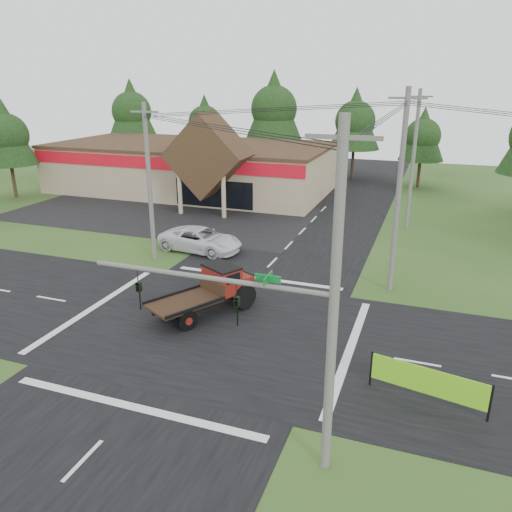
% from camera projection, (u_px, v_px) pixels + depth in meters
% --- Properties ---
extents(ground, '(120.00, 120.00, 0.00)m').
position_uv_depth(ground, '(211.00, 327.00, 25.20)').
color(ground, '#274819').
rests_on(ground, ground).
extents(road_ns, '(12.00, 120.00, 0.02)m').
position_uv_depth(road_ns, '(211.00, 327.00, 25.19)').
color(road_ns, black).
rests_on(road_ns, ground).
extents(road_ew, '(120.00, 12.00, 0.02)m').
position_uv_depth(road_ew, '(211.00, 327.00, 25.19)').
color(road_ew, black).
rests_on(road_ew, ground).
extents(parking_apron, '(28.00, 14.00, 0.02)m').
position_uv_depth(parking_apron, '(160.00, 214.00, 46.53)').
color(parking_apron, black).
rests_on(parking_apron, ground).
extents(cvs_building, '(30.40, 18.20, 9.19)m').
position_uv_depth(cvs_building, '(193.00, 166.00, 55.53)').
color(cvs_building, tan).
rests_on(cvs_building, ground).
extents(traffic_signal_mast, '(8.12, 0.24, 7.00)m').
position_uv_depth(traffic_signal_mast, '(277.00, 335.00, 15.21)').
color(traffic_signal_mast, '#595651').
rests_on(traffic_signal_mast, ground).
extents(utility_pole_nr, '(2.00, 0.30, 11.00)m').
position_uv_depth(utility_pole_nr, '(334.00, 307.00, 14.27)').
color(utility_pole_nr, '#595651').
rests_on(utility_pole_nr, ground).
extents(utility_pole_nw, '(2.00, 0.30, 10.50)m').
position_uv_depth(utility_pole_nw, '(149.00, 182.00, 33.06)').
color(utility_pole_nw, '#595651').
rests_on(utility_pole_nw, ground).
extents(utility_pole_ne, '(2.00, 0.30, 11.50)m').
position_uv_depth(utility_pole_ne, '(399.00, 192.00, 27.78)').
color(utility_pole_ne, '#595651').
rests_on(utility_pole_ne, ground).
extents(utility_pole_n, '(2.00, 0.30, 11.20)m').
position_uv_depth(utility_pole_n, '(413.00, 160.00, 40.25)').
color(utility_pole_n, '#595651').
rests_on(utility_pole_n, ground).
extents(tree_row_a, '(6.72, 6.72, 12.12)m').
position_uv_depth(tree_row_a, '(131.00, 110.00, 67.61)').
color(tree_row_a, '#332316').
rests_on(tree_row_a, ground).
extents(tree_row_b, '(5.60, 5.60, 10.10)m').
position_uv_depth(tree_row_b, '(205.00, 121.00, 66.63)').
color(tree_row_b, '#332316').
rests_on(tree_row_b, ground).
extents(tree_row_c, '(7.28, 7.28, 13.13)m').
position_uv_depth(tree_row_c, '(274.00, 106.00, 61.87)').
color(tree_row_c, '#332316').
rests_on(tree_row_c, ground).
extents(tree_row_d, '(6.16, 6.16, 11.11)m').
position_uv_depth(tree_row_d, '(355.00, 119.00, 60.00)').
color(tree_row_d, '#332316').
rests_on(tree_row_d, ground).
extents(tree_row_e, '(5.04, 5.04, 9.09)m').
position_uv_depth(tree_row_e, '(423.00, 134.00, 56.12)').
color(tree_row_e, '#332316').
rests_on(tree_row_e, ground).
extents(tree_side_w, '(5.60, 5.60, 10.10)m').
position_uv_depth(tree_side_w, '(6.00, 133.00, 50.95)').
color(tree_side_w, '#332316').
rests_on(tree_side_w, ground).
extents(antique_flatbed_truck, '(4.88, 6.30, 2.49)m').
position_uv_depth(antique_flatbed_truck, '(204.00, 292.00, 26.21)').
color(antique_flatbed_truck, '#51190B').
rests_on(antique_flatbed_truck, ground).
extents(roadside_banner, '(4.49, 1.05, 1.56)m').
position_uv_depth(roadside_banner, '(427.00, 385.00, 19.04)').
color(roadside_banner, '#70C61A').
rests_on(roadside_banner, ground).
extents(white_pickup, '(6.43, 3.52, 1.71)m').
position_uv_depth(white_pickup, '(201.00, 240.00, 36.19)').
color(white_pickup, silver).
rests_on(white_pickup, ground).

